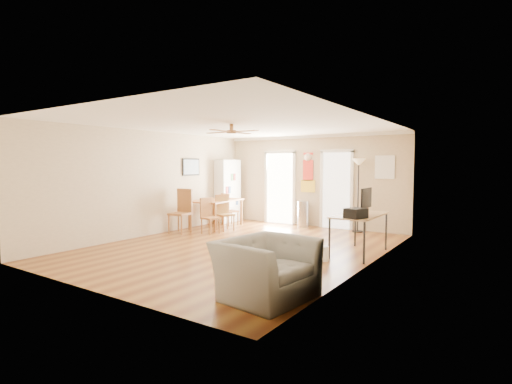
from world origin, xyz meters
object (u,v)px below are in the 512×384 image
Objects in this scene: trash_can at (303,214)px; wastebasket_a at (322,253)px; dining_table at (216,213)px; armchair at (266,269)px; dining_chair_near at (180,211)px; dining_chair_far at (230,209)px; dining_chair_right_b at (210,216)px; computer_desk at (359,234)px; printer at (356,213)px; dining_chair_right_a at (225,213)px; bookshelf at (228,191)px; torchiere_lamp at (358,195)px; wastebasket_b at (292,266)px.

trash_can is 2.71× the size of wastebasket_a.
dining_table is 6.00m from armchair.
dining_chair_near is 3.48m from trash_can.
dining_chair_far is 6.28m from armchair.
dining_chair_near is (-0.18, -1.26, 0.17)m from dining_table.
computer_desk is (3.93, -0.13, -0.06)m from dining_chair_right_b.
dining_chair_right_b is at bearing -170.62° from printer.
wastebasket_a is (-0.39, -0.88, -0.26)m from computer_desk.
dining_chair_right_b is (0.00, -0.61, -0.02)m from dining_chair_right_a.
armchair is (2.30, -5.62, 0.02)m from trash_can.
trash_can is 3.96m from wastebasket_a.
dining_chair_near is 4.18× the size of wastebasket_a.
dining_chair_near reaches higher than trash_can.
wastebasket_a is (-0.50, -0.32, -0.75)m from printer.
dining_chair_right_b is at bearing -121.70° from trash_can.
wastebasket_a is (3.99, -2.42, -0.33)m from dining_chair_far.
computer_desk is at bearing 66.31° from wastebasket_a.
dining_chair_far is 0.63× the size of computer_desk.
armchair is at bearing -40.37° from dining_chair_near.
dining_chair_right_a is 3.91m from wastebasket_a.
bookshelf is 4.00m from torchiere_lamp.
dining_chair_right_b is 1.25× the size of trash_can.
wastebasket_b is (3.96, -3.54, -0.32)m from dining_chair_far.
dining_chair_right_b is at bearing -142.34° from torchiere_lamp.
dining_table is 5.35× the size of wastebasket_b.
dining_chair_right_a is 0.61m from dining_chair_right_b.
trash_can is at bearing 35.80° from dining_table.
bookshelf is 2.50m from trash_can.
printer is (4.05, -1.30, 0.41)m from dining_chair_right_a.
dining_chair_far is (0.49, -0.52, -0.49)m from bookshelf.
bookshelf is at bearing -169.85° from trash_can.
dining_table reaches higher than trash_can.
trash_can is at bearing -20.55° from dining_chair_right_a.
trash_can is 3.51m from computer_desk.
dining_chair_far is at bearing -164.91° from torchiere_lamp.
printer is (4.60, -1.60, 0.49)m from dining_table.
dining_table is (0.39, -1.02, -0.57)m from bookshelf.
bookshelf is at bearing -173.91° from torchiere_lamp.
dining_chair_near is 0.59× the size of torchiere_lamp.
dining_table is 1.64× the size of dining_chair_right_a.
bookshelf reaches higher than trash_can.
dining_chair_right_a is at bearing 138.00° from dining_chair_far.
wastebasket_b reaches higher than wastebasket_a.
torchiere_lamp is 7.12× the size of wastebasket_a.
dining_chair_right_a is 4.47m from wastebasket_b.
dining_table is at bearing -50.92° from bookshelf.
wastebasket_b is (-0.42, -2.00, -0.25)m from computer_desk.
torchiere_lamp is at bearing 109.78° from computer_desk.
dining_chair_right_a is 0.79× the size of armchair.
dining_chair_near is at bearing 123.01° from dining_chair_right_b.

